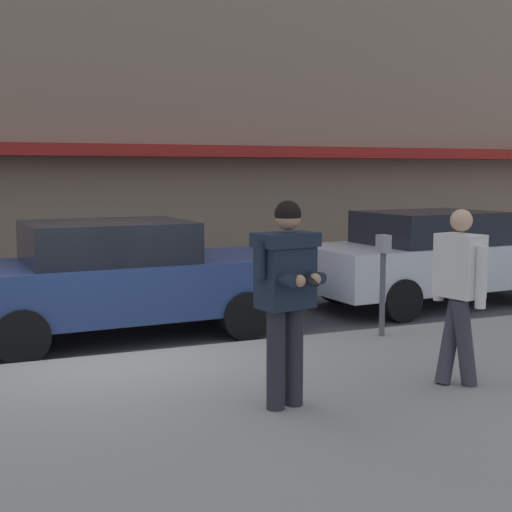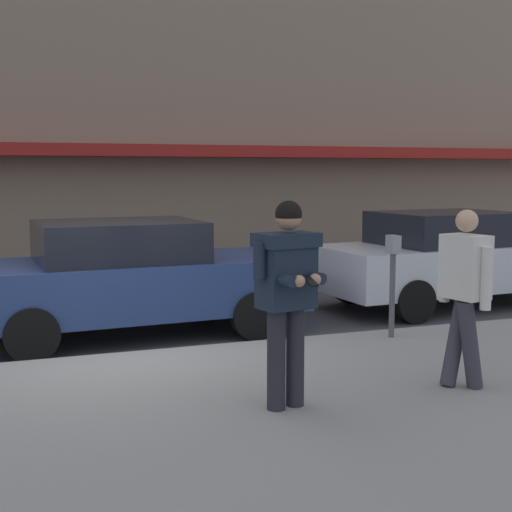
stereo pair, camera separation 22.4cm
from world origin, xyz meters
name	(u,v)px [view 2 (the right image)]	position (x,y,z in m)	size (l,w,h in m)	color
ground_plane	(111,360)	(0.00, 0.00, 0.00)	(80.00, 80.00, 0.00)	#3D3D42
sidewalk	(283,426)	(1.00, -2.85, 0.07)	(32.00, 5.30, 0.14)	gray
curb_paint_line	(193,352)	(1.00, 0.05, 0.00)	(28.00, 0.12, 0.01)	silver
parked_sedan_mid	(130,277)	(0.45, 1.19, 0.79)	(4.59, 2.11, 1.54)	navy
parked_sedan_far	(451,258)	(5.73, 1.53, 0.79)	(4.62, 2.18, 1.54)	silver
man_texting_on_phone	(287,282)	(1.13, -2.61, 1.25)	(0.64, 0.63, 1.81)	#23232B
pedestrian_in_light_coat	(465,287)	(2.93, -2.63, 1.11)	(0.39, 0.59, 1.70)	#33333D
parking_meter	(393,271)	(3.37, -0.60, 0.97)	(0.12, 0.18, 1.27)	#4C4C51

